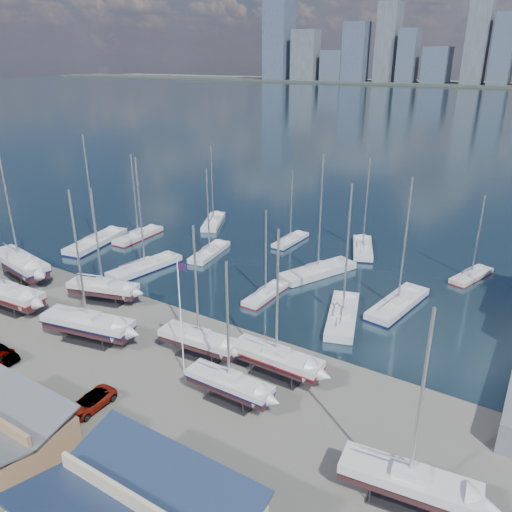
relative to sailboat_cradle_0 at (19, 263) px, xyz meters
The scene contains 24 objects.
ground 28.02m from the sailboat_cradle_0, 10.94° to the right, with size 1400.00×1400.00×0.00m, color #605E59.
sailboat_cradle_0 is the anchor object (origin of this frame).
sailboat_cradle_1 9.70m from the sailboat_cradle_0, 42.49° to the right, with size 10.73×3.68×16.97m.
sailboat_cradle_2 15.52m from the sailboat_cradle_0, ahead, with size 9.16×4.88×14.52m.
sailboat_cradle_3 22.05m from the sailboat_cradle_0, 16.40° to the right, with size 10.69×4.91×16.63m.
sailboat_cradle_4 33.14m from the sailboat_cradle_0, ahead, with size 8.67×2.99×14.07m.
sailboat_cradle_5 40.29m from the sailboat_cradle_0, ahead, with size 8.20×2.33×13.44m.
sailboat_cradle_6 41.35m from the sailboat_cradle_0, ahead, with size 9.16×2.64×14.86m.
sailboat_cradle_7 56.92m from the sailboat_cradle_0, ahead, with size 9.42×3.68×15.05m.
sailboat_moored_0 14.59m from the sailboat_cradle_0, 95.79° to the left, with size 5.80×12.83×18.53m.
sailboat_moored_1 20.57m from the sailboat_cradle_0, 84.30° to the left, with size 3.25×9.96×14.70m.
sailboat_moored_2 34.16m from the sailboat_cradle_0, 76.03° to the left, with size 6.90×10.10×14.96m.
sailboat_moored_3 16.86m from the sailboat_cradle_0, 41.03° to the left, with size 4.87×11.69×16.95m.
sailboat_moored_4 26.72m from the sailboat_cradle_0, 50.89° to the left, with size 4.10×9.59×14.03m.
sailboat_moored_5 40.62m from the sailboat_cradle_0, 52.43° to the left, with size 2.61×8.52×12.64m.
sailboat_moored_6 34.24m from the sailboat_cradle_0, 22.10° to the left, with size 2.31×8.03×11.98m.
sailboat_moored_7 41.11m from the sailboat_cradle_0, 33.50° to the left, with size 7.71×12.05×17.70m.
sailboat_moored_8 50.24m from the sailboat_cradle_0, 43.88° to the left, with size 6.55×10.57×15.33m.
sailboat_moored_9 44.17m from the sailboat_cradle_0, 16.54° to the left, with size 6.44×11.58×16.85m.
sailboat_moored_10 50.51m from the sailboat_cradle_0, 22.03° to the left, with size 4.77×11.68×16.96m.
sailboat_moored_11 62.13m from the sailboat_cradle_0, 32.01° to the left, with size 4.61×8.53×12.28m.
car_c 33.17m from the sailboat_cradle_0, 24.54° to the right, with size 2.17×4.70×1.31m, color gray.
car_d 40.48m from the sailboat_cradle_0, 24.76° to the right, with size 1.78×4.37×1.27m, color gray.
flagpole 34.31m from the sailboat_cradle_0, ahead, with size 1.04×0.12×11.80m.
Camera 1 is at (33.69, -40.64, 28.34)m, focal length 35.00 mm.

